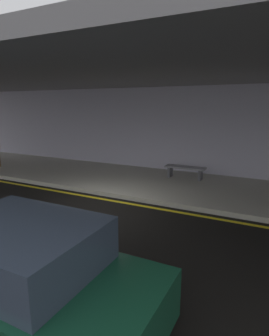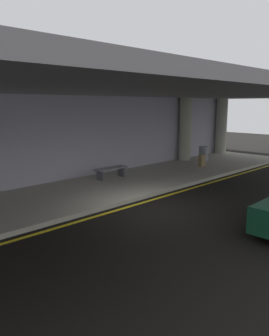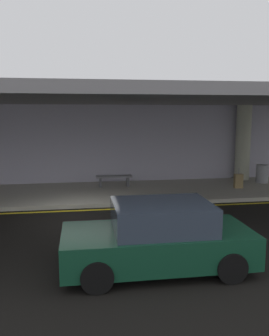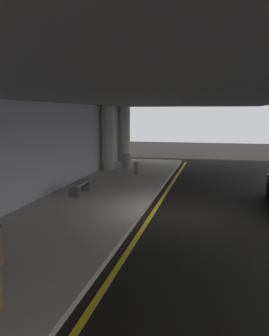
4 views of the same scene
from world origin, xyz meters
TOP-DOWN VIEW (x-y plane):
  - ground_plane at (0.00, 0.00)m, footprint 60.00×60.00m
  - sidewalk at (0.00, 3.10)m, footprint 26.00×4.20m
  - lane_stripe_yellow at (0.00, 0.72)m, footprint 26.00×0.14m
  - support_column_far_left at (8.00, 4.80)m, footprint 0.71×0.71m
  - support_column_left_mid at (12.00, 4.80)m, footprint 0.71×0.71m
  - ceiling_overhang at (0.00, 2.60)m, footprint 28.00×13.20m
  - terminal_back_wall at (0.00, 5.35)m, footprint 26.00×0.30m
  - suitcase_upright_primary at (6.92, 2.83)m, footprint 0.36×0.22m
  - bench_metal at (1.55, 4.01)m, footprint 1.60×0.50m
  - trash_bin_steel at (8.56, 3.83)m, footprint 0.56×0.56m

SIDE VIEW (x-z plane):
  - ground_plane at x=0.00m, z-range 0.00..0.00m
  - lane_stripe_yellow at x=0.00m, z-range 0.00..0.01m
  - sidewalk at x=0.00m, z-range 0.00..0.15m
  - suitcase_upright_primary at x=6.92m, z-range 0.01..0.91m
  - bench_metal at x=1.55m, z-range 0.26..0.74m
  - trash_bin_steel at x=8.56m, z-range 0.15..1.00m
  - terminal_back_wall at x=0.00m, z-range 0.00..3.80m
  - support_column_far_left at x=8.00m, z-range 0.15..3.80m
  - support_column_left_mid at x=12.00m, z-range 0.15..3.80m
  - ceiling_overhang at x=0.00m, z-range 3.80..4.10m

